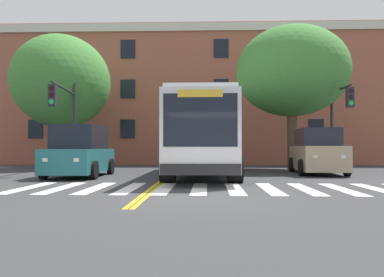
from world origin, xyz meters
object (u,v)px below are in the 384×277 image
(street_tree_curbside_large, at_px, (292,72))
(street_tree_curbside_small, at_px, (62,82))
(car_tan_far_lane, at_px, (317,152))
(car_grey_behind_bus, at_px, (199,154))
(car_teal_near_lane, at_px, (80,153))
(city_bus, at_px, (202,135))
(traffic_light_near_corner, at_px, (340,112))
(traffic_light_far_corner, at_px, (65,110))

(street_tree_curbside_large, height_order, street_tree_curbside_small, street_tree_curbside_large)
(car_tan_far_lane, xyz_separation_m, street_tree_curbside_large, (-0.42, 3.26, 4.64))
(car_grey_behind_bus, bearing_deg, car_tan_far_lane, -56.23)
(car_teal_near_lane, distance_m, street_tree_curbside_large, 12.73)
(city_bus, distance_m, traffic_light_near_corner, 8.06)
(traffic_light_far_corner, relative_size, street_tree_curbside_small, 0.59)
(city_bus, bearing_deg, car_teal_near_lane, -172.08)
(city_bus, relative_size, car_grey_behind_bus, 2.46)
(city_bus, xyz_separation_m, traffic_light_far_corner, (-7.00, 1.59, 1.35))
(car_tan_far_lane, relative_size, street_tree_curbside_small, 0.58)
(traffic_light_near_corner, relative_size, traffic_light_far_corner, 0.99)
(car_teal_near_lane, height_order, street_tree_curbside_small, street_tree_curbside_small)
(city_bus, bearing_deg, street_tree_curbside_large, 41.23)
(car_teal_near_lane, height_order, traffic_light_near_corner, traffic_light_near_corner)
(city_bus, relative_size, car_teal_near_lane, 2.37)
(car_teal_near_lane, bearing_deg, traffic_light_far_corner, 123.87)
(traffic_light_far_corner, height_order, street_tree_curbside_large, street_tree_curbside_large)
(traffic_light_far_corner, bearing_deg, city_bus, -12.78)
(street_tree_curbside_small, bearing_deg, street_tree_curbside_large, -4.11)
(car_tan_far_lane, xyz_separation_m, street_tree_curbside_small, (-14.32, 4.26, 4.29))
(car_tan_far_lane, relative_size, street_tree_curbside_large, 0.57)
(traffic_light_near_corner, relative_size, street_tree_curbside_large, 0.56)
(car_grey_behind_bus, bearing_deg, street_tree_curbside_small, -151.51)
(car_tan_far_lane, height_order, street_tree_curbside_large, street_tree_curbside_large)
(city_bus, relative_size, car_tan_far_lane, 2.30)
(city_bus, distance_m, traffic_light_far_corner, 7.30)
(traffic_light_near_corner, bearing_deg, traffic_light_far_corner, -174.33)
(car_grey_behind_bus, relative_size, street_tree_curbside_large, 0.53)
(car_teal_near_lane, relative_size, traffic_light_near_corner, 0.98)
(car_teal_near_lane, xyz_separation_m, street_tree_curbside_large, (10.61, 5.30, 4.62))
(car_tan_far_lane, relative_size, car_grey_behind_bus, 1.07)
(car_tan_far_lane, height_order, street_tree_curbside_small, street_tree_curbside_small)
(city_bus, xyz_separation_m, street_tree_curbside_large, (5.19, 4.54, 3.84))
(traffic_light_near_corner, bearing_deg, car_tan_far_lane, -135.16)
(street_tree_curbside_large, bearing_deg, car_grey_behind_bus, 134.56)
(city_bus, distance_m, street_tree_curbside_small, 10.90)
(street_tree_curbside_small, bearing_deg, city_bus, -32.48)
(car_grey_behind_bus, height_order, street_tree_curbside_small, street_tree_curbside_small)
(car_teal_near_lane, bearing_deg, traffic_light_near_corner, 16.43)
(car_grey_behind_bus, relative_size, traffic_light_near_corner, 0.94)
(car_grey_behind_bus, height_order, traffic_light_near_corner, traffic_light_near_corner)
(car_tan_far_lane, xyz_separation_m, traffic_light_far_corner, (-12.61, 0.31, 2.15))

